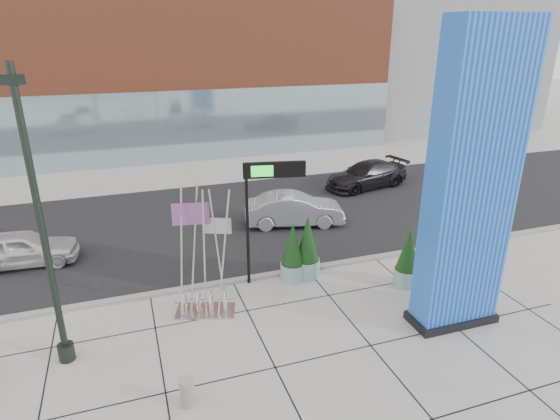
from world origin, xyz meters
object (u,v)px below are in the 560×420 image
object	(u,v)px
lamp_post	(47,254)
overhead_street_sign	(268,179)
car_silver_mid	(294,210)
blue_pylon	(470,190)
public_art_sculpture	(204,281)
concrete_bollard	(187,392)
car_white_west	(22,249)

from	to	relation	value
lamp_post	overhead_street_sign	bearing A→B (deg)	20.29
car_silver_mid	overhead_street_sign	bearing A→B (deg)	162.67
blue_pylon	public_art_sculpture	world-z (taller)	blue_pylon
blue_pylon	concrete_bollard	xyz separation A→B (m)	(-8.61, -0.93, -4.07)
public_art_sculpture	car_silver_mid	size ratio (longest dim) A/B	0.94
blue_pylon	public_art_sculpture	distance (m)	8.67
overhead_street_sign	car_silver_mid	bearing A→B (deg)	70.47
blue_pylon	concrete_bollard	distance (m)	9.57
overhead_street_sign	car_white_west	size ratio (longest dim) A/B	1.11
lamp_post	car_silver_mid	xyz separation A→B (m)	(9.62, 7.23, -2.56)
concrete_bollard	public_art_sculpture	bearing A→B (deg)	73.33
public_art_sculpture	lamp_post	bearing A→B (deg)	-148.20
overhead_street_sign	car_white_west	distance (m)	10.40
public_art_sculpture	concrete_bollard	size ratio (longest dim) A/B	5.82
overhead_street_sign	car_white_west	xyz separation A→B (m)	(-8.89, 4.31, -3.24)
public_art_sculpture	car_white_west	distance (m)	8.47
blue_pylon	car_silver_mid	distance (m)	10.07
blue_pylon	public_art_sculpture	bearing A→B (deg)	158.21
concrete_bollard	overhead_street_sign	distance (m)	7.52
car_white_west	car_silver_mid	world-z (taller)	car_silver_mid
car_silver_mid	public_art_sculpture	bearing A→B (deg)	151.59
lamp_post	public_art_sculpture	bearing A→B (deg)	14.99
blue_pylon	car_white_west	xyz separation A→B (m)	(-13.65, 8.77, -3.74)
blue_pylon	car_silver_mid	bearing A→B (deg)	102.81
blue_pylon	lamp_post	world-z (taller)	blue_pylon
overhead_street_sign	car_silver_mid	size ratio (longest dim) A/B	0.98
public_art_sculpture	overhead_street_sign	size ratio (longest dim) A/B	0.96
overhead_street_sign	lamp_post	bearing A→B (deg)	-148.71
blue_pylon	overhead_street_sign	xyz separation A→B (m)	(-4.76, 4.46, -0.50)
concrete_bollard	car_white_west	distance (m)	10.93
public_art_sculpture	car_white_west	bearing A→B (deg)	154.29
blue_pylon	car_white_west	bearing A→B (deg)	147.85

